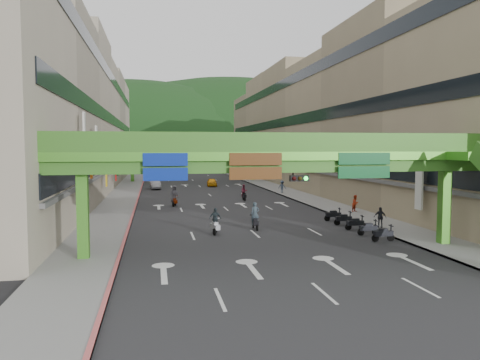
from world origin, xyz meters
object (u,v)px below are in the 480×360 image
at_px(scooter_rider_near, 255,217).
at_px(car_yellow, 212,182).
at_px(scooter_rider_mid, 244,192).
at_px(car_silver, 155,185).
at_px(overpass_near, 295,165).
at_px(pedestrian_red, 355,205).

xyz_separation_m(scooter_rider_near, car_yellow, (1.53, 39.74, -0.35)).
height_order(scooter_rider_mid, car_silver, scooter_rider_mid).
bearing_deg(car_silver, scooter_rider_near, -82.82).
bearing_deg(car_yellow, scooter_rider_near, -88.29).
bearing_deg(overpass_near, pedestrian_red, 55.03).
bearing_deg(car_yellow, overpass_near, -87.26).
bearing_deg(car_silver, car_yellow, 16.38).
height_order(overpass_near, scooter_rider_near, overpass_near).
xyz_separation_m(overpass_near, car_yellow, (0.99, 48.13, -4.57)).
bearing_deg(scooter_rider_near, car_yellow, 87.79).
xyz_separation_m(overpass_near, car_silver, (-7.93, 44.76, -4.52)).
bearing_deg(pedestrian_red, scooter_rider_near, -177.56).
xyz_separation_m(scooter_rider_near, car_silver, (-7.39, 36.37, -0.30)).
distance_m(overpass_near, car_yellow, 48.36).
bearing_deg(scooter_rider_near, pedestrian_red, 31.59).
height_order(car_yellow, pedestrian_red, pedestrian_red).
height_order(scooter_rider_near, car_silver, scooter_rider_near).
bearing_deg(car_yellow, pedestrian_red, -69.59).
bearing_deg(overpass_near, car_silver, 100.05).
height_order(overpass_near, pedestrian_red, overpass_near).
relative_size(scooter_rider_near, car_silver, 0.51).
bearing_deg(car_silver, scooter_rider_mid, -63.32).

